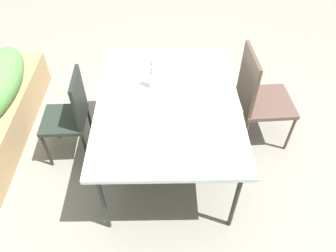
{
  "coord_description": "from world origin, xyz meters",
  "views": [
    {
      "loc": [
        -2.04,
        0.07,
        2.53
      ],
      "look_at": [
        -0.07,
        0.04,
        0.49
      ],
      "focal_mm": 34.21,
      "sensor_mm": 36.0,
      "label": 1
    }
  ],
  "objects_px": {
    "chair_near_right": "(259,95)",
    "chair_far_side": "(71,113)",
    "flower_vase": "(152,77)",
    "dining_table": "(168,106)"
  },
  "relations": [
    {
      "from": "chair_far_side",
      "to": "chair_near_right",
      "type": "bearing_deg",
      "value": -85.72
    },
    {
      "from": "dining_table",
      "to": "flower_vase",
      "type": "relative_size",
      "value": 5.73
    },
    {
      "from": "chair_far_side",
      "to": "flower_vase",
      "type": "distance_m",
      "value": 0.84
    },
    {
      "from": "dining_table",
      "to": "chair_near_right",
      "type": "distance_m",
      "value": 0.95
    },
    {
      "from": "chair_near_right",
      "to": "chair_far_side",
      "type": "xyz_separation_m",
      "value": [
        -0.19,
        1.76,
        -0.04
      ]
    },
    {
      "from": "chair_far_side",
      "to": "dining_table",
      "type": "bearing_deg",
      "value": -101.66
    },
    {
      "from": "chair_near_right",
      "to": "flower_vase",
      "type": "bearing_deg",
      "value": -85.48
    },
    {
      "from": "chair_near_right",
      "to": "flower_vase",
      "type": "xyz_separation_m",
      "value": [
        -0.13,
        1.0,
        0.33
      ]
    },
    {
      "from": "chair_near_right",
      "to": "chair_far_side",
      "type": "bearing_deg",
      "value": -86.99
    },
    {
      "from": "chair_far_side",
      "to": "flower_vase",
      "type": "height_order",
      "value": "flower_vase"
    }
  ]
}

